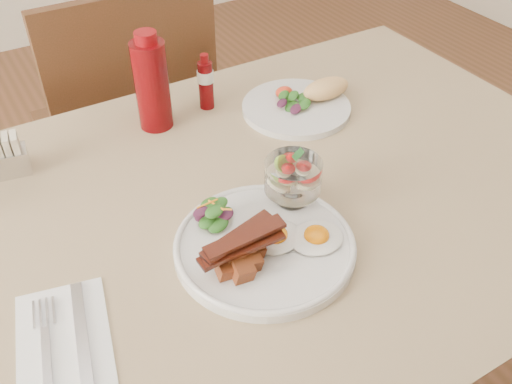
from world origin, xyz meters
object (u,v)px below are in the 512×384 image
at_px(chair_far, 130,127).
at_px(second_plate, 303,102).
at_px(table, 252,237).
at_px(hot_sauce_bottle, 206,82).
at_px(sugar_caddy, 3,158).
at_px(ketchup_bottle, 152,84).
at_px(main_plate, 265,247).
at_px(fruit_cup, 293,176).

relative_size(chair_far, second_plate, 3.78).
relative_size(table, hot_sauce_bottle, 11.09).
height_order(chair_far, sugar_caddy, chair_far).
bearing_deg(ketchup_bottle, second_plate, -18.88).
distance_m(main_plate, ketchup_bottle, 0.42).
bearing_deg(second_plate, table, -140.38).
distance_m(table, second_plate, 0.33).
xyz_separation_m(main_plate, second_plate, (0.28, 0.31, 0.01)).
bearing_deg(hot_sauce_bottle, sugar_caddy, -177.15).
height_order(chair_far, fruit_cup, chair_far).
relative_size(ketchup_bottle, hot_sauce_bottle, 1.65).
bearing_deg(ketchup_bottle, chair_far, 82.72).
bearing_deg(second_plate, fruit_cup, -127.68).
bearing_deg(second_plate, sugar_caddy, 171.40).
bearing_deg(table, main_plate, -110.45).
distance_m(chair_far, ketchup_bottle, 0.49).
bearing_deg(main_plate, table, 69.55).
bearing_deg(chair_far, hot_sauce_bottle, -78.46).
relative_size(second_plate, sugar_caddy, 2.73).
height_order(ketchup_bottle, hot_sauce_bottle, ketchup_bottle).
distance_m(main_plate, hot_sauce_bottle, 0.44).
xyz_separation_m(ketchup_bottle, sugar_caddy, (-0.30, -0.01, -0.06)).
distance_m(main_plate, second_plate, 0.42).
distance_m(second_plate, sugar_caddy, 0.59).
relative_size(fruit_cup, ketchup_bottle, 0.47).
height_order(table, second_plate, second_plate).
distance_m(second_plate, hot_sauce_bottle, 0.21).
xyz_separation_m(chair_far, fruit_cup, (0.05, -0.72, 0.30)).
xyz_separation_m(main_plate, hot_sauce_bottle, (0.11, 0.42, 0.05)).
height_order(chair_far, hot_sauce_bottle, chair_far).
height_order(chair_far, ketchup_bottle, ketchup_bottle).
height_order(table, ketchup_bottle, ketchup_bottle).
bearing_deg(fruit_cup, sugar_caddy, 138.84).
relative_size(chair_far, main_plate, 3.32).
relative_size(table, second_plate, 5.41).
xyz_separation_m(chair_far, second_plate, (0.24, -0.46, 0.24)).
bearing_deg(hot_sauce_bottle, fruit_cup, -93.87).
xyz_separation_m(table, sugar_caddy, (-0.34, 0.29, 0.12)).
height_order(ketchup_bottle, sugar_caddy, ketchup_bottle).
height_order(main_plate, ketchup_bottle, ketchup_bottle).
xyz_separation_m(table, fruit_cup, (0.05, -0.05, 0.16)).
xyz_separation_m(chair_far, ketchup_bottle, (-0.05, -0.36, 0.32)).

